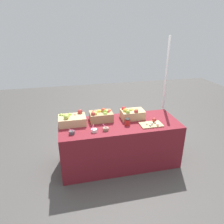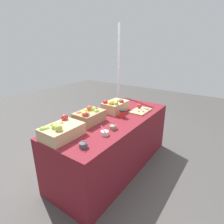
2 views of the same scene
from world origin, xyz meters
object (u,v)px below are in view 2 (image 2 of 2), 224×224
at_px(sample_bowl_far, 113,127).
at_px(coffee_cup, 122,114).
at_px(cutting_board_front, 141,110).
at_px(sample_bowl_near, 83,145).
at_px(sample_bowl_mid, 105,133).
at_px(tent_pole, 118,82).
at_px(apple_crate_right, 115,106).
at_px(apple_crate_middle, 89,116).
at_px(apple_crate_left, 61,131).

distance_m(sample_bowl_far, coffee_cup, 0.38).
relative_size(cutting_board_front, sample_bowl_near, 3.54).
xyz_separation_m(sample_bowl_mid, sample_bowl_far, (0.17, 0.01, -0.00)).
relative_size(sample_bowl_near, tent_pole, 0.05).
bearing_deg(sample_bowl_near, apple_crate_right, 17.54).
xyz_separation_m(apple_crate_right, cutting_board_front, (0.23, -0.29, -0.07)).
xyz_separation_m(coffee_cup, tent_pole, (0.93, 0.67, 0.21)).
bearing_deg(sample_bowl_far, apple_crate_right, 31.99).
bearing_deg(sample_bowl_far, apple_crate_middle, 90.46).
relative_size(apple_crate_middle, sample_bowl_far, 3.44).
relative_size(apple_crate_left, apple_crate_middle, 1.15).
height_order(apple_crate_left, coffee_cup, apple_crate_left).
distance_m(apple_crate_left, sample_bowl_near, 0.34).
bearing_deg(apple_crate_left, sample_bowl_mid, -48.82).
bearing_deg(apple_crate_right, sample_bowl_mid, -154.45).
bearing_deg(sample_bowl_near, sample_bowl_far, 0.04).
distance_m(cutting_board_front, tent_pole, 0.96).
bearing_deg(tent_pole, sample_bowl_far, -149.05).
relative_size(sample_bowl_far, coffee_cup, 1.00).
height_order(sample_bowl_near, coffee_cup, coffee_cup).
relative_size(cutting_board_front, tent_pole, 0.17).
xyz_separation_m(cutting_board_front, sample_bowl_near, (-1.23, -0.02, 0.01)).
bearing_deg(apple_crate_middle, sample_bowl_far, -89.54).
bearing_deg(apple_crate_right, apple_crate_left, 178.91).
distance_m(sample_bowl_mid, coffee_cup, 0.55).
height_order(sample_bowl_far, coffee_cup, same).
xyz_separation_m(cutting_board_front, sample_bowl_far, (-0.74, -0.02, 0.00)).
bearing_deg(sample_bowl_near, apple_crate_left, 86.72).
bearing_deg(apple_crate_middle, tent_pole, 17.81).
distance_m(apple_crate_left, tent_pole, 1.83).
relative_size(sample_bowl_mid, tent_pole, 0.05).
relative_size(cutting_board_front, coffee_cup, 3.26).
bearing_deg(tent_pole, sample_bowl_near, -156.54).
distance_m(apple_crate_middle, coffee_cup, 0.45).
xyz_separation_m(apple_crate_right, coffee_cup, (-0.14, -0.21, -0.03)).
height_order(apple_crate_left, sample_bowl_near, apple_crate_left).
bearing_deg(sample_bowl_mid, sample_bowl_near, 178.36).
height_order(apple_crate_right, sample_bowl_mid, apple_crate_right).
height_order(sample_bowl_near, sample_bowl_mid, sample_bowl_mid).
height_order(apple_crate_middle, cutting_board_front, apple_crate_middle).
distance_m(sample_bowl_near, sample_bowl_mid, 0.32).
height_order(sample_bowl_mid, tent_pole, tent_pole).
distance_m(sample_bowl_mid, sample_bowl_far, 0.17).
xyz_separation_m(apple_crate_left, tent_pole, (1.76, 0.44, 0.19)).
bearing_deg(coffee_cup, apple_crate_left, 164.70).
height_order(apple_crate_left, sample_bowl_far, apple_crate_left).
distance_m(apple_crate_middle, cutting_board_front, 0.81).
bearing_deg(sample_bowl_mid, tent_pole, 28.13).
xyz_separation_m(sample_bowl_near, sample_bowl_far, (0.49, 0.00, -0.00)).
height_order(apple_crate_left, apple_crate_middle, apple_crate_middle).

